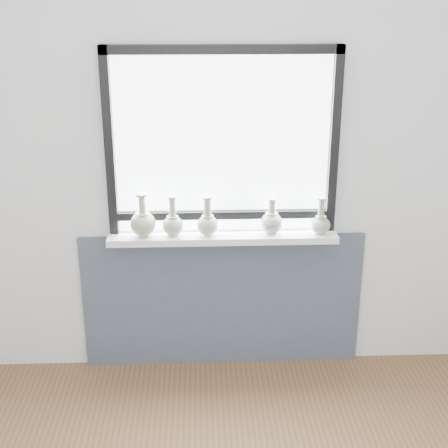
{
  "coord_description": "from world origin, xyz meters",
  "views": [
    {
      "loc": [
        -0.13,
        -1.63,
        2.21
      ],
      "look_at": [
        0.0,
        1.55,
        1.02
      ],
      "focal_mm": 50.0,
      "sensor_mm": 36.0,
      "label": 1
    }
  ],
  "objects_px": {
    "vase_a": "(143,222)",
    "vase_e": "(320,223)",
    "windowsill": "(223,237)",
    "vase_b": "(173,223)",
    "vase_d": "(271,222)",
    "vase_c": "(208,223)"
  },
  "relations": [
    {
      "from": "vase_c",
      "to": "vase_e",
      "type": "xyz_separation_m",
      "value": [
        0.65,
        -0.01,
        -0.01
      ]
    },
    {
      "from": "vase_a",
      "to": "vase_b",
      "type": "relative_size",
      "value": 1.08
    },
    {
      "from": "vase_b",
      "to": "vase_e",
      "type": "xyz_separation_m",
      "value": [
        0.85,
        -0.01,
        -0.0
      ]
    },
    {
      "from": "vase_a",
      "to": "vase_d",
      "type": "distance_m",
      "value": 0.73
    },
    {
      "from": "windowsill",
      "to": "vase_d",
      "type": "relative_size",
      "value": 6.34
    },
    {
      "from": "vase_a",
      "to": "vase_b",
      "type": "xyz_separation_m",
      "value": [
        0.17,
        -0.0,
        -0.01
      ]
    },
    {
      "from": "vase_b",
      "to": "vase_e",
      "type": "bearing_deg",
      "value": -0.94
    },
    {
      "from": "windowsill",
      "to": "vase_a",
      "type": "distance_m",
      "value": 0.47
    },
    {
      "from": "vase_b",
      "to": "vase_d",
      "type": "bearing_deg",
      "value": 0.77
    },
    {
      "from": "vase_c",
      "to": "vase_e",
      "type": "distance_m",
      "value": 0.65
    },
    {
      "from": "vase_a",
      "to": "vase_e",
      "type": "relative_size",
      "value": 1.15
    },
    {
      "from": "vase_a",
      "to": "vase_e",
      "type": "bearing_deg",
      "value": -0.81
    },
    {
      "from": "windowsill",
      "to": "vase_a",
      "type": "bearing_deg",
      "value": -179.28
    },
    {
      "from": "vase_a",
      "to": "vase_d",
      "type": "bearing_deg",
      "value": 0.55
    },
    {
      "from": "vase_d",
      "to": "vase_b",
      "type": "bearing_deg",
      "value": -179.23
    },
    {
      "from": "vase_a",
      "to": "vase_d",
      "type": "xyz_separation_m",
      "value": [
        0.73,
        0.01,
        -0.01
      ]
    },
    {
      "from": "vase_b",
      "to": "vase_c",
      "type": "relative_size",
      "value": 1.01
    },
    {
      "from": "vase_a",
      "to": "vase_e",
      "type": "xyz_separation_m",
      "value": [
        1.02,
        -0.01,
        -0.01
      ]
    },
    {
      "from": "vase_c",
      "to": "windowsill",
      "type": "bearing_deg",
      "value": 7.74
    },
    {
      "from": "vase_b",
      "to": "windowsill",
      "type": "bearing_deg",
      "value": 1.25
    },
    {
      "from": "vase_b",
      "to": "vase_c",
      "type": "bearing_deg",
      "value": -1.63
    },
    {
      "from": "windowsill",
      "to": "vase_b",
      "type": "bearing_deg",
      "value": -178.75
    }
  ]
}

